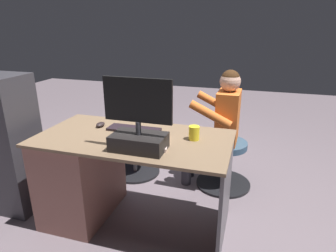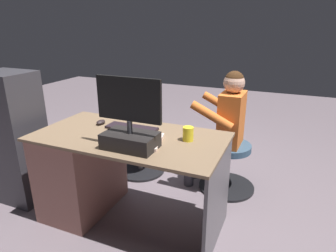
# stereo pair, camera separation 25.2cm
# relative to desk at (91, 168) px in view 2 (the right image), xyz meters

# --- Properties ---
(ground_plane) EXTENTS (10.00, 10.00, 0.00)m
(ground_plane) POSITION_rel_desk_xyz_m (-0.39, -0.43, -0.40)
(ground_plane) COLOR slate
(desk) EXTENTS (1.46, 0.76, 0.76)m
(desk) POSITION_rel_desk_xyz_m (0.00, 0.00, 0.00)
(desk) COLOR brown
(desk) RESTS_ON ground_plane
(monitor) EXTENTS (0.46, 0.22, 0.49)m
(monitor) POSITION_rel_desk_xyz_m (-0.52, 0.20, 0.50)
(monitor) COLOR black
(monitor) RESTS_ON desk
(keyboard) EXTENTS (0.42, 0.14, 0.02)m
(keyboard) POSITION_rel_desk_xyz_m (-0.34, -0.13, 0.37)
(keyboard) COLOR black
(keyboard) RESTS_ON desk
(computer_mouse) EXTENTS (0.06, 0.10, 0.04)m
(computer_mouse) POSITION_rel_desk_xyz_m (-0.04, -0.13, 0.38)
(computer_mouse) COLOR black
(computer_mouse) RESTS_ON desk
(cup) EXTENTS (0.08, 0.08, 0.10)m
(cup) POSITION_rel_desk_xyz_m (-0.84, -0.08, 0.41)
(cup) COLOR yellow
(cup) RESTS_ON desk
(tv_remote) EXTENTS (0.07, 0.16, 0.02)m
(tv_remote) POSITION_rel_desk_xyz_m (-0.33, -0.01, 0.37)
(tv_remote) COLOR black
(tv_remote) RESTS_ON desk
(notebook_binder) EXTENTS (0.28, 0.34, 0.02)m
(notebook_binder) POSITION_rel_desk_xyz_m (-0.57, 0.08, 0.37)
(notebook_binder) COLOR beige
(notebook_binder) RESTS_ON desk
(office_chair_teddy) EXTENTS (0.54, 0.54, 0.47)m
(office_chair_teddy) POSITION_rel_desk_xyz_m (-0.04, -0.79, -0.14)
(office_chair_teddy) COLOR black
(office_chair_teddy) RESTS_ON ground_plane
(teddy_bear) EXTENTS (0.26, 0.26, 0.38)m
(teddy_bear) POSITION_rel_desk_xyz_m (-0.04, -0.80, 0.24)
(teddy_bear) COLOR #97794F
(teddy_bear) RESTS_ON office_chair_teddy
(visitor_chair) EXTENTS (0.54, 0.54, 0.47)m
(visitor_chair) POSITION_rel_desk_xyz_m (-1.01, -0.81, -0.14)
(visitor_chair) COLOR black
(visitor_chair) RESTS_ON ground_plane
(person) EXTENTS (0.52, 0.48, 1.17)m
(person) POSITION_rel_desk_xyz_m (-0.92, -0.80, 0.29)
(person) COLOR orange
(person) RESTS_ON ground_plane
(equipment_rack) EXTENTS (0.44, 0.36, 1.19)m
(equipment_rack) POSITION_rel_desk_xyz_m (0.72, 0.10, 0.19)
(equipment_rack) COLOR #333137
(equipment_rack) RESTS_ON ground_plane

